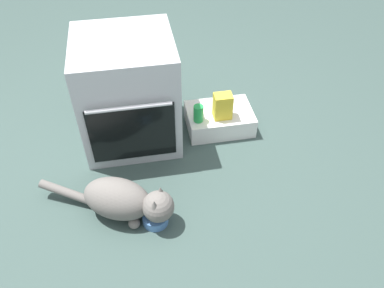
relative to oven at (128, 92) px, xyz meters
The scene contains 7 objects.
ground 0.55m from the oven, 91.47° to the right, with size 8.00×8.00×0.00m, color #384C47.
oven is the anchor object (origin of this frame).
pantry_cabinet 0.67m from the oven, ahead, with size 0.45×0.32×0.14m, color white.
food_bowl 0.83m from the oven, 84.80° to the right, with size 0.14×0.14×0.09m.
cat 0.73m from the oven, 97.31° to the right, with size 0.76×0.44×0.25m.
snack_bag 0.63m from the oven, ahead, with size 0.12×0.09×0.18m, color yellow.
soda_can 0.48m from the oven, 12.63° to the right, with size 0.07×0.07×0.12m, color green.
Camera 1 is at (0.06, -1.65, 1.84)m, focal length 36.30 mm.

